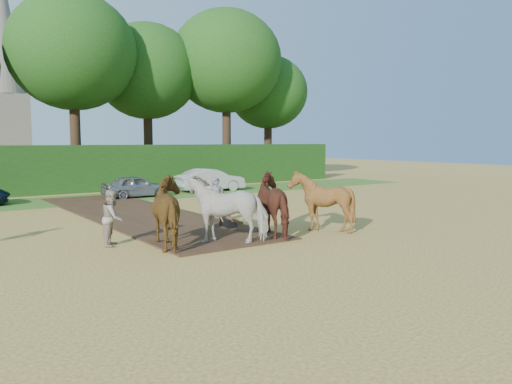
% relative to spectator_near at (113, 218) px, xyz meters
% --- Properties ---
extents(ground, '(120.00, 120.00, 0.00)m').
position_rel_spectator_near_xyz_m(ground, '(1.67, -1.22, -0.88)').
color(ground, gold).
rests_on(ground, ground).
extents(earth_strip, '(4.50, 17.00, 0.05)m').
position_rel_spectator_near_xyz_m(earth_strip, '(3.17, 5.78, -0.85)').
color(earth_strip, '#472D1C').
rests_on(earth_strip, ground).
extents(grass_verge, '(50.00, 5.00, 0.03)m').
position_rel_spectator_near_xyz_m(grass_verge, '(1.67, 12.78, -0.86)').
color(grass_verge, '#38601E').
rests_on(grass_verge, ground).
extents(hedgerow, '(46.00, 1.60, 3.00)m').
position_rel_spectator_near_xyz_m(hedgerow, '(1.67, 17.28, 0.62)').
color(hedgerow, '#14380F').
rests_on(hedgerow, ground).
extents(spectator_near, '(1.02, 1.08, 1.75)m').
position_rel_spectator_near_xyz_m(spectator_near, '(0.00, 0.00, 0.00)').
color(spectator_near, '#C6B39B').
rests_on(spectator_near, ground).
extents(plough_team, '(7.48, 5.20, 2.19)m').
position_rel_spectator_near_xyz_m(plough_team, '(4.25, -1.55, 0.21)').
color(plough_team, brown).
rests_on(plough_team, ground).
extents(church, '(5.20, 5.20, 27.00)m').
position_rel_spectator_near_xyz_m(church, '(5.67, 53.78, 12.85)').
color(church, slate).
rests_on(church, ground).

